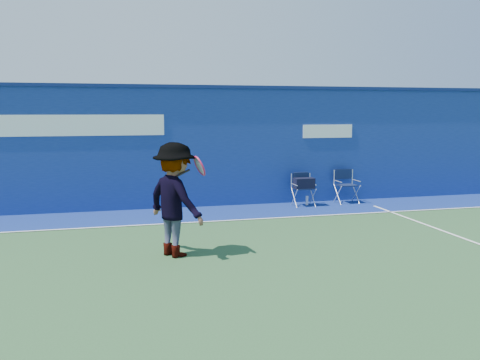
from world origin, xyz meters
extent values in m
plane|color=#2B502A|center=(0.00, 0.00, 0.00)|extent=(80.00, 80.00, 0.00)
cube|color=navy|center=(0.00, 5.20, 1.50)|extent=(24.00, 0.40, 3.00)
cube|color=navy|center=(0.00, 5.20, 3.04)|extent=(24.00, 0.50, 0.08)
cube|color=white|center=(-3.00, 4.99, 2.10)|extent=(4.50, 0.02, 0.50)
cube|color=white|center=(3.60, 4.99, 1.90)|extent=(1.40, 0.02, 0.35)
cube|color=navy|center=(0.00, 4.10, 0.00)|extent=(24.00, 1.80, 0.01)
cube|color=white|center=(0.00, 3.20, 0.01)|extent=(24.00, 0.06, 0.01)
cube|color=#0F1A3A|center=(2.74, 4.47, 0.46)|extent=(0.45, 0.38, 0.03)
cube|color=silver|center=(2.74, 4.69, 0.64)|extent=(0.51, 0.02, 0.37)
cube|color=#0F1A3A|center=(2.74, 4.69, 0.72)|extent=(0.45, 0.02, 0.26)
cube|color=black|center=(2.74, 4.44, 0.60)|extent=(0.51, 0.29, 0.28)
cube|color=#0F1A3A|center=(2.74, 4.69, 0.75)|extent=(0.37, 0.06, 0.20)
cube|color=#0F1A3A|center=(4.01, 4.59, 0.48)|extent=(0.47, 0.40, 0.03)
cube|color=silver|center=(4.01, 4.82, 0.68)|extent=(0.53, 0.02, 0.39)
cube|color=#0F1A3A|center=(4.01, 4.82, 0.76)|extent=(0.47, 0.03, 0.27)
cylinder|color=silver|center=(2.87, 4.55, 0.12)|extent=(0.07, 0.07, 0.25)
imported|color=#EA4738|center=(-0.99, 0.77, 0.96)|extent=(1.27, 1.43, 1.92)
torus|color=#C11944|center=(-0.59, 0.65, 1.53)|extent=(0.24, 0.39, 0.35)
cylinder|color=gray|center=(-0.59, 0.65, 1.53)|extent=(0.18, 0.33, 0.29)
cylinder|color=black|center=(-0.90, 0.71, 1.40)|extent=(0.33, 0.09, 0.17)
camera|label=1|loc=(-1.97, -7.64, 2.44)|focal=38.00mm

